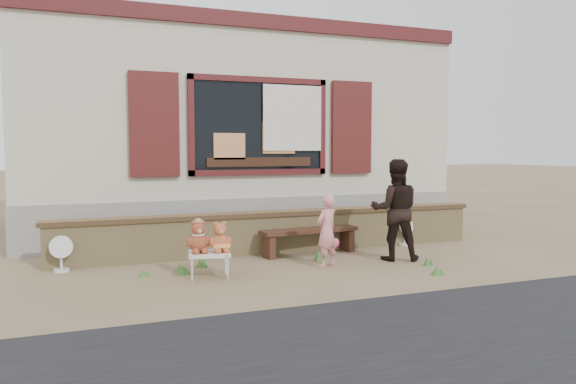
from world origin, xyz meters
name	(u,v)px	position (x,y,z in m)	size (l,w,h in m)	color
ground	(303,264)	(0.00, 0.00, 0.00)	(80.00, 80.00, 0.00)	brown
shopfront	(222,133)	(0.00, 4.49, 2.00)	(8.04, 5.13, 4.00)	#BFB79A
brick_wall	(279,231)	(0.00, 1.00, 0.34)	(7.10, 0.36, 0.67)	tan
bench	(309,235)	(0.38, 0.65, 0.30)	(1.63, 0.48, 0.41)	#321C11
folding_chair	(209,254)	(-1.45, -0.30, 0.30)	(0.61, 0.56, 0.33)	silver
teddy_bear_left	(198,236)	(-1.59, -0.28, 0.54)	(0.31, 0.27, 0.43)	brown
teddy_bear_right	(220,236)	(-1.32, -0.33, 0.53)	(0.29, 0.26, 0.40)	#98492A
child	(327,231)	(0.23, -0.29, 0.51)	(0.37, 0.24, 1.02)	pink
adult	(395,210)	(1.39, -0.22, 0.75)	(0.73, 0.57, 1.51)	black
fan_left	(61,253)	(-3.24, 0.75, 0.25)	(0.31, 0.21, 0.50)	silver
fan_right	(405,231)	(2.24, 0.80, 0.25)	(0.32, 0.21, 0.49)	silver
grass_tufts	(269,265)	(-0.59, -0.16, 0.06)	(3.99, 1.76, 0.16)	#3B6528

